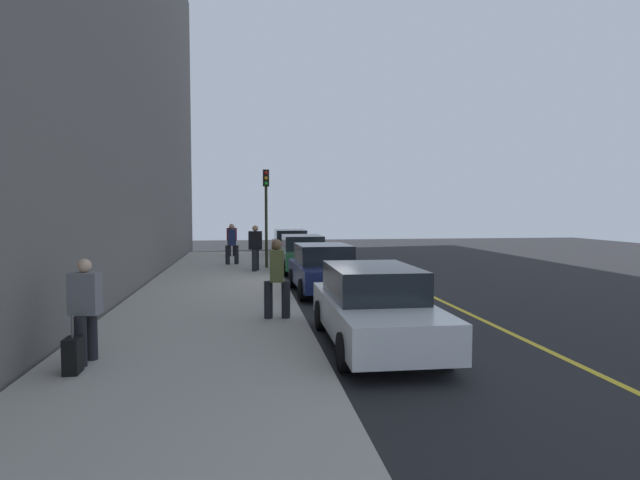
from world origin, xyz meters
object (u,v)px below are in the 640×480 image
(traffic_light_pole, at_px, (266,201))
(pedestrian_olive_coat, at_px, (277,276))
(pedestrian_grey_coat, at_px, (85,308))
(rolling_suitcase, at_px, (73,355))
(parked_car_green, at_px, (303,253))
(parked_car_white, at_px, (374,306))
(parked_car_maroon, at_px, (290,244))
(pedestrian_burgundy_coat, at_px, (232,239))
(parked_car_navy, at_px, (324,269))
(pedestrian_black_coat, at_px, (255,247))
(pedestrian_navy_coat, at_px, (232,243))

(traffic_light_pole, bearing_deg, pedestrian_olive_coat, -0.78)
(pedestrian_grey_coat, relative_size, traffic_light_pole, 0.41)
(traffic_light_pole, relative_size, rolling_suitcase, 4.60)
(parked_car_green, bearing_deg, pedestrian_olive_coat, -9.29)
(parked_car_white, xyz_separation_m, pedestrian_grey_coat, (0.97, -4.97, 0.29))
(parked_car_maroon, bearing_deg, pedestrian_burgundy_coat, -86.30)
(parked_car_navy, relative_size, parked_car_white, 0.88)
(parked_car_green, distance_m, pedestrian_black_coat, 2.24)
(pedestrian_olive_coat, bearing_deg, pedestrian_navy_coat, -173.57)
(pedestrian_grey_coat, distance_m, pedestrian_burgundy_coat, 19.30)
(pedestrian_black_coat, xyz_separation_m, pedestrian_grey_coat, (12.33, -2.89, -0.08))
(pedestrian_black_coat, bearing_deg, pedestrian_burgundy_coat, -170.64)
(pedestrian_black_coat, height_order, pedestrian_olive_coat, pedestrian_black_coat)
(pedestrian_navy_coat, bearing_deg, parked_car_navy, 21.82)
(pedestrian_black_coat, bearing_deg, pedestrian_navy_coat, -159.20)
(parked_car_green, distance_m, rolling_suitcase, 14.65)
(parked_car_navy, xyz_separation_m, pedestrian_grey_coat, (7.35, -4.94, 0.29))
(parked_car_green, bearing_deg, pedestrian_navy_coat, -119.79)
(parked_car_green, relative_size, pedestrian_burgundy_coat, 2.79)
(pedestrian_grey_coat, bearing_deg, parked_car_green, 159.72)
(parked_car_maroon, bearing_deg, pedestrian_olive_coat, -5.78)
(parked_car_maroon, height_order, parked_car_navy, same)
(parked_car_maroon, xyz_separation_m, pedestrian_olive_coat, (16.38, -1.66, 0.35))
(parked_car_white, distance_m, pedestrian_burgundy_coat, 18.53)
(pedestrian_black_coat, distance_m, traffic_light_pole, 2.19)
(parked_car_white, height_order, pedestrian_burgundy_coat, pedestrian_burgundy_coat)
(parked_car_white, bearing_deg, pedestrian_burgundy_coat, -170.01)
(parked_car_white, relative_size, traffic_light_pole, 1.15)
(parked_car_green, bearing_deg, traffic_light_pole, -96.26)
(parked_car_maroon, bearing_deg, parked_car_green, 0.12)
(pedestrian_black_coat, xyz_separation_m, pedestrian_olive_coat, (9.30, 0.34, -0.02))
(parked_car_green, xyz_separation_m, parked_car_navy, (5.91, 0.04, -0.00))
(parked_car_maroon, distance_m, parked_car_white, 18.45)
(parked_car_white, relative_size, pedestrian_grey_coat, 2.84)
(rolling_suitcase, bearing_deg, parked_car_navy, 147.74)
(pedestrian_black_coat, distance_m, pedestrian_navy_coat, 2.83)
(pedestrian_olive_coat, height_order, rolling_suitcase, pedestrian_olive_coat)
(parked_car_navy, xyz_separation_m, traffic_light_pole, (-6.07, -1.57, 2.20))
(rolling_suitcase, bearing_deg, pedestrian_black_coat, 167.19)
(pedestrian_navy_coat, height_order, pedestrian_grey_coat, pedestrian_navy_coat)
(parked_car_maroon, height_order, rolling_suitcase, parked_car_maroon)
(traffic_light_pole, bearing_deg, pedestrian_grey_coat, -14.08)
(pedestrian_navy_coat, distance_m, pedestrian_burgundy_coat, 4.24)
(pedestrian_black_coat, bearing_deg, pedestrian_grey_coat, -13.17)
(parked_car_navy, distance_m, rolling_suitcase, 9.33)
(pedestrian_navy_coat, xyz_separation_m, pedestrian_burgundy_coat, (-4.23, -0.13, -0.05))
(pedestrian_olive_coat, height_order, pedestrian_grey_coat, pedestrian_olive_coat)
(pedestrian_navy_coat, relative_size, pedestrian_burgundy_coat, 1.05)
(pedestrian_navy_coat, bearing_deg, traffic_light_pole, 43.63)
(parked_car_navy, height_order, rolling_suitcase, parked_car_navy)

